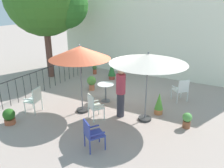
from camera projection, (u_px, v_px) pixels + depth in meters
name	position (u px, v px, depth m)	size (l,w,h in m)	color
ground_plane	(108.00, 103.00, 8.88)	(60.00, 60.00, 0.00)	#A8958B
villa_facade	(148.00, 26.00, 11.51)	(10.44, 0.30, 5.18)	white
terrace_railing	(46.00, 75.00, 10.07)	(0.03, 5.75, 1.01)	black
patio_umbrella_0	(148.00, 59.00, 6.93)	(2.45, 2.45, 2.34)	#2D2D2D
patio_umbrella_1	(80.00, 53.00, 7.51)	(2.09, 2.09, 2.46)	#2D2D2D
cafe_table_0	(106.00, 89.00, 8.92)	(0.65, 0.65, 0.73)	white
patio_chair_0	(92.00, 133.00, 5.98)	(0.63, 0.64, 0.87)	#303D93
patio_chair_1	(94.00, 105.00, 7.53)	(0.61, 0.60, 0.91)	white
patio_chair_2	(181.00, 89.00, 8.88)	(0.68, 0.68, 0.94)	white
patio_chair_3	(35.00, 98.00, 7.99)	(0.53, 0.58, 0.94)	silver
potted_plant_0	(187.00, 120.00, 7.08)	(0.30, 0.30, 0.52)	brown
potted_plant_1	(95.00, 69.00, 12.39)	(0.26, 0.26, 0.51)	#AC4A31
potted_plant_2	(9.00, 116.00, 7.32)	(0.39, 0.39, 0.53)	#A85738
potted_plant_3	(159.00, 104.00, 7.93)	(0.30, 0.30, 0.80)	#C67440
potted_plant_4	(112.00, 71.00, 11.50)	(0.39, 0.39, 0.86)	#A54937
potted_plant_5	(92.00, 82.00, 10.10)	(0.41, 0.41, 0.65)	#C56F4A
standing_person	(121.00, 92.00, 7.60)	(0.36, 0.36, 1.77)	#33333D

